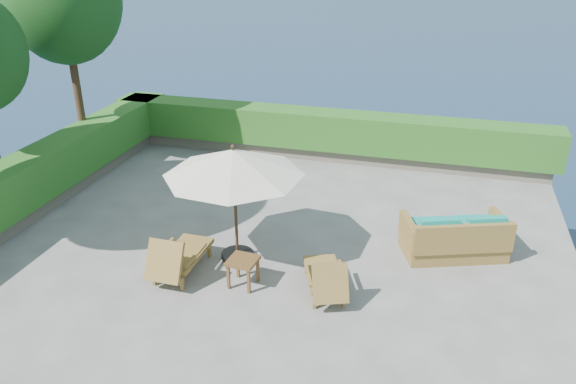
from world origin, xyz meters
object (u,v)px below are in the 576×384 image
(side_table, at_px, (243,264))
(wicker_loveseat, at_px, (455,239))
(patio_umbrella, at_px, (234,163))
(lounge_left, at_px, (178,256))
(lounge_right, at_px, (326,277))

(side_table, distance_m, wicker_loveseat, 4.21)
(patio_umbrella, relative_size, side_table, 5.95)
(patio_umbrella, distance_m, lounge_left, 2.00)
(lounge_left, relative_size, lounge_right, 1.03)
(side_table, bearing_deg, wicker_loveseat, 29.81)
(side_table, bearing_deg, patio_umbrella, 116.68)
(patio_umbrella, height_order, side_table, patio_umbrella)
(patio_umbrella, xyz_separation_m, side_table, (0.44, -0.87, -1.55))
(side_table, height_order, wicker_loveseat, wicker_loveseat)
(lounge_left, xyz_separation_m, wicker_loveseat, (4.92, 2.08, -0.01))
(lounge_right, xyz_separation_m, side_table, (-1.49, -0.12, 0.09))
(patio_umbrella, distance_m, wicker_loveseat, 4.56)
(wicker_loveseat, bearing_deg, patio_umbrella, 176.44)
(lounge_left, distance_m, lounge_right, 2.76)
(lounge_left, relative_size, side_table, 2.94)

